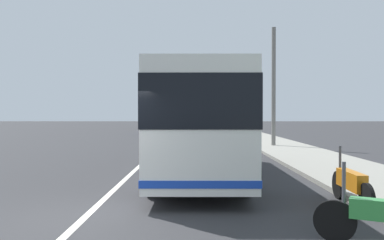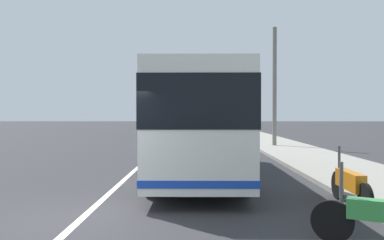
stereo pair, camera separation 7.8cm
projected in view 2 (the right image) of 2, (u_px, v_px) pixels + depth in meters
name	position (u px, v px, depth m)	size (l,w,h in m)	color
ground_plane	(79.00, 221.00, 7.45)	(220.00, 220.00, 0.00)	#2D2D30
sidewalk_curb	(315.00, 159.00, 17.37)	(110.00, 3.60, 0.14)	gray
lane_divider_line	(146.00, 160.00, 17.45)	(110.00, 0.16, 0.01)	silver
coach_bus	(198.00, 119.00, 13.04)	(10.20, 2.60, 3.26)	silver
motorcycle_by_tree	(350.00, 184.00, 8.63)	(2.31, 0.26, 1.28)	black
car_behind_bus	(156.00, 127.00, 40.44)	(4.36, 1.94, 1.50)	navy
car_side_street	(205.00, 129.00, 37.03)	(4.55, 2.13, 1.38)	navy
car_oncoming	(197.00, 126.00, 45.98)	(4.68, 2.10, 1.48)	gray
car_far_distant	(158.00, 125.00, 52.73)	(4.05, 2.02, 1.41)	red
utility_pole	(275.00, 87.00, 24.05)	(0.25, 0.25, 7.35)	slate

